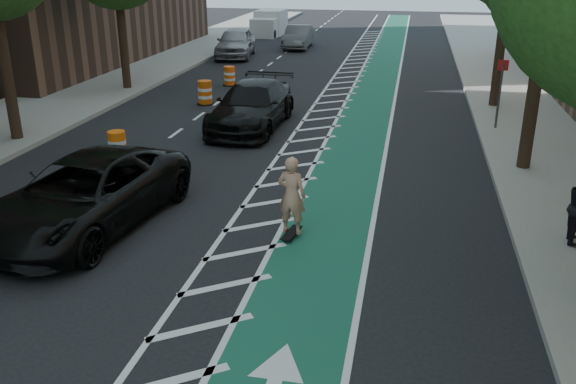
% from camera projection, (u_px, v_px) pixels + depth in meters
% --- Properties ---
extents(ground, '(120.00, 120.00, 0.00)m').
position_uv_depth(ground, '(150.00, 278.00, 11.62)').
color(ground, black).
rests_on(ground, ground).
extents(bike_lane, '(2.00, 90.00, 0.01)m').
position_uv_depth(bike_lane, '(357.00, 140.00, 20.19)').
color(bike_lane, '#185542').
rests_on(bike_lane, ground).
extents(buffer_strip, '(1.40, 90.00, 0.01)m').
position_uv_depth(buffer_strip, '(312.00, 138.00, 20.46)').
color(buffer_strip, silver).
rests_on(buffer_strip, ground).
extents(sidewalk_right, '(5.00, 90.00, 0.15)m').
position_uv_depth(sidewalk_right, '(566.00, 150.00, 18.96)').
color(sidewalk_right, gray).
rests_on(sidewalk_right, ground).
extents(sidewalk_left, '(5.00, 90.00, 0.15)m').
position_uv_depth(sidewalk_left, '(18.00, 119.00, 22.48)').
color(sidewalk_left, gray).
rests_on(sidewalk_left, ground).
extents(curb_right, '(0.12, 90.00, 0.16)m').
position_uv_depth(curb_right, '(484.00, 145.00, 19.41)').
color(curb_right, gray).
rests_on(curb_right, ground).
extents(curb_left, '(0.12, 90.00, 0.16)m').
position_uv_depth(curb_left, '(79.00, 122.00, 22.02)').
color(curb_left, gray).
rests_on(curb_left, ground).
extents(sign_post, '(0.35, 0.08, 2.47)m').
position_uv_depth(sign_post, '(500.00, 93.00, 20.67)').
color(sign_post, '#4C4C4C').
rests_on(sign_post, ground).
extents(skateboard, '(0.35, 0.83, 0.11)m').
position_uv_depth(skateboard, '(292.00, 233.00, 13.29)').
color(skateboard, black).
rests_on(skateboard, ground).
extents(skateboarder, '(0.69, 0.51, 1.73)m').
position_uv_depth(skateboarder, '(292.00, 195.00, 12.96)').
color(skateboarder, tan).
rests_on(skateboarder, skateboard).
extents(suv_near, '(3.33, 5.97, 1.58)m').
position_uv_depth(suv_near, '(86.00, 194.00, 13.53)').
color(suv_near, black).
rests_on(suv_near, ground).
extents(suv_far, '(2.33, 5.46, 1.57)m').
position_uv_depth(suv_far, '(252.00, 106.00, 21.42)').
color(suv_far, black).
rests_on(suv_far, ground).
extents(car_silver, '(2.65, 5.21, 1.70)m').
position_uv_depth(car_silver, '(236.00, 42.00, 36.22)').
color(car_silver, '#99989D').
rests_on(car_silver, ground).
extents(car_grey, '(1.62, 4.39, 1.43)m').
position_uv_depth(car_grey, '(298.00, 37.00, 39.68)').
color(car_grey, '#58595D').
rests_on(car_grey, ground).
extents(box_truck, '(2.04, 4.37, 1.81)m').
position_uv_depth(box_truck, '(269.00, 24.00, 45.98)').
color(box_truck, silver).
rests_on(box_truck, ground).
extents(barrel_a, '(0.66, 0.66, 0.89)m').
position_uv_depth(barrel_a, '(118.00, 147.00, 18.09)').
color(barrel_a, '#FF650D').
rests_on(barrel_a, ground).
extents(barrel_b, '(0.71, 0.71, 0.97)m').
position_uv_depth(barrel_b, '(205.00, 93.00, 24.86)').
color(barrel_b, '#DB560B').
rests_on(barrel_b, ground).
extents(barrel_c, '(0.65, 0.65, 0.88)m').
position_uv_depth(barrel_c, '(230.00, 76.00, 28.47)').
color(barrel_c, '#E7530C').
rests_on(barrel_c, ground).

